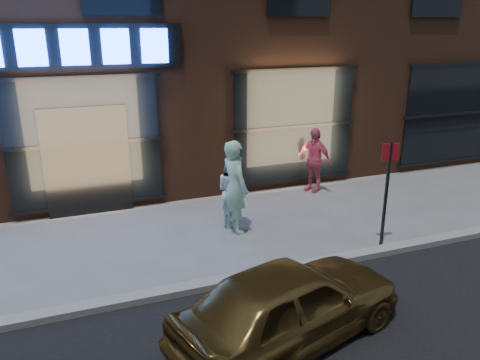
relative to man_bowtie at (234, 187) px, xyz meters
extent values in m
plane|color=slate|center=(-2.67, -1.92, -0.95)|extent=(90.00, 90.00, 0.00)
cube|color=gray|center=(-2.67, -1.92, -0.89)|extent=(60.00, 0.25, 0.12)
cube|color=black|center=(-3.07, 2.03, 2.65)|extent=(5.20, 0.06, 0.90)
cube|color=black|center=(-2.67, 2.00, 0.25)|extent=(1.80, 0.10, 2.40)
cube|color=#FFBF72|center=(-2.67, 2.06, 0.65)|extent=(3.00, 0.04, 2.60)
cube|color=black|center=(-2.67, 2.02, 0.65)|extent=(3.20, 0.06, 2.80)
cube|color=#FFBF72|center=(2.33, 2.06, 0.65)|extent=(3.00, 0.04, 2.60)
cube|color=black|center=(2.33, 2.02, 0.65)|extent=(3.20, 0.06, 2.80)
cube|color=#FFBF72|center=(7.33, 2.06, 0.65)|extent=(3.00, 0.04, 2.60)
cube|color=black|center=(7.33, 2.02, 0.65)|extent=(3.20, 0.06, 2.80)
cube|color=#2659FF|center=(-3.47, 1.96, 2.65)|extent=(0.55, 0.12, 0.70)
cube|color=#2659FF|center=(-2.67, 1.96, 2.65)|extent=(0.55, 0.12, 0.70)
cube|color=#2659FF|center=(-1.87, 1.96, 2.65)|extent=(0.55, 0.12, 0.70)
cube|color=#2659FF|center=(-1.07, 1.96, 2.65)|extent=(0.55, 0.12, 0.70)
imported|color=#BBF6D1|center=(0.00, 0.00, 0.00)|extent=(0.63, 0.79, 1.91)
imported|color=white|center=(0.05, 0.20, -0.17)|extent=(0.82, 0.92, 1.57)
imported|color=#DD5B7E|center=(2.70, 1.61, -0.14)|extent=(0.81, 1.02, 1.62)
imported|color=brown|center=(-0.50, -3.54, -0.38)|extent=(3.60, 2.25, 1.14)
cylinder|color=#262628|center=(2.43, -1.59, 0.06)|extent=(0.06, 0.06, 2.03)
cube|color=#B2141D|center=(2.43, -1.59, 0.89)|extent=(0.32, 0.08, 0.32)
camera|label=1|loc=(-2.97, -8.28, 3.10)|focal=35.00mm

